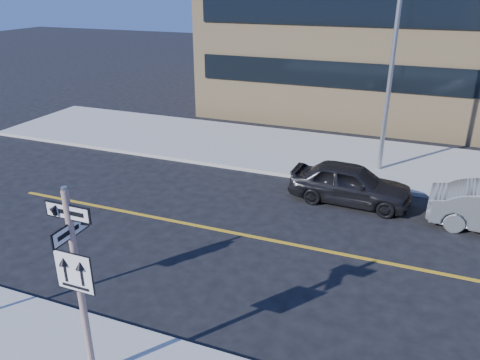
% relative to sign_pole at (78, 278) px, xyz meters
% --- Properties ---
extents(ground, '(120.00, 120.00, 0.00)m').
position_rel_sign_pole_xyz_m(ground, '(0.00, 2.51, -2.44)').
color(ground, black).
rests_on(ground, ground).
extents(sign_pole, '(0.92, 0.92, 4.06)m').
position_rel_sign_pole_xyz_m(sign_pole, '(0.00, 0.00, 0.00)').
color(sign_pole, beige).
rests_on(sign_pole, near_sidewalk).
extents(parked_car_a, '(1.91, 4.33, 1.45)m').
position_rel_sign_pole_xyz_m(parked_car_a, '(3.32, 10.14, -1.71)').
color(parked_car_a, black).
rests_on(parked_car_a, ground).
extents(streetlight_a, '(0.55, 2.25, 8.00)m').
position_rel_sign_pole_xyz_m(streetlight_a, '(4.00, 13.27, 2.32)').
color(streetlight_a, gray).
rests_on(streetlight_a, far_sidewalk).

